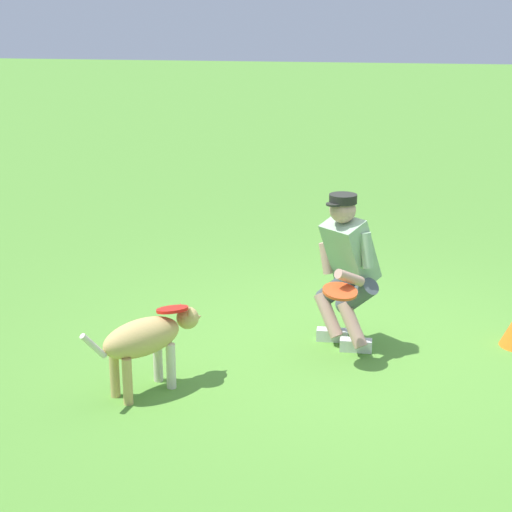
{
  "coord_description": "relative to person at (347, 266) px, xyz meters",
  "views": [
    {
      "loc": [
        -0.29,
        6.52,
        2.8
      ],
      "look_at": [
        0.65,
        0.45,
        0.9
      ],
      "focal_mm": 59.83,
      "sensor_mm": 36.0,
      "label": 1
    }
  ],
  "objects": [
    {
      "name": "frisbee_held",
      "position": [
        0.03,
        0.39,
        -0.09
      ],
      "size": [
        0.33,
        0.33,
        0.09
      ],
      "primitive_type": "cylinder",
      "rotation": [
        0.12,
        0.13,
        2.88
      ],
      "color": "#E74E23",
      "rests_on": "person"
    },
    {
      "name": "dog",
      "position": [
        1.37,
        1.05,
        -0.29
      ],
      "size": [
        0.71,
        0.87,
        0.59
      ],
      "rotation": [
        0.0,
        0.0,
        4.04
      ],
      "color": "tan",
      "rests_on": "ground_plane"
    },
    {
      "name": "frisbee_flying",
      "position": [
        1.23,
        0.87,
        -0.12
      ],
      "size": [
        0.34,
        0.34,
        0.07
      ],
      "primitive_type": "cylinder",
      "rotation": [
        -0.0,
        -0.19,
        2.26
      ],
      "color": "red"
    },
    {
      "name": "person",
      "position": [
        0.0,
        0.0,
        0.0
      ],
      "size": [
        0.58,
        0.71,
        1.29
      ],
      "rotation": [
        0.0,
        0.0,
        0.83
      ],
      "color": "silver",
      "rests_on": "ground_plane"
    },
    {
      "name": "ground_plane",
      "position": [
        0.02,
        0.05,
        -0.7
      ],
      "size": [
        60.0,
        60.0,
        0.0
      ],
      "primitive_type": "plane",
      "color": "#579336"
    }
  ]
}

